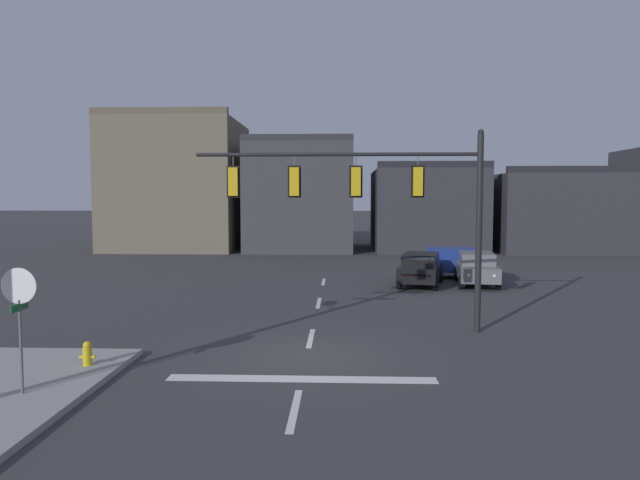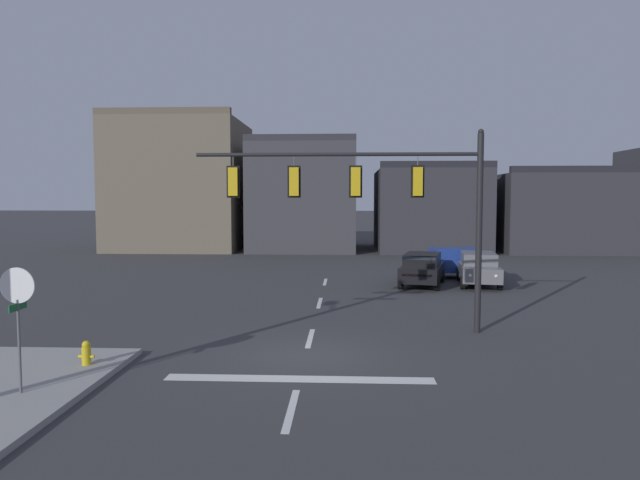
# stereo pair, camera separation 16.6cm
# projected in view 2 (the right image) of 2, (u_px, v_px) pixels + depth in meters

# --- Properties ---
(ground_plane) EXTENTS (400.00, 400.00, 0.00)m
(ground_plane) POSITION_uv_depth(u_px,v_px,m) (306.00, 356.00, 15.55)
(ground_plane) COLOR #353538
(stop_bar_paint) EXTENTS (6.40, 0.50, 0.01)m
(stop_bar_paint) POSITION_uv_depth(u_px,v_px,m) (299.00, 379.00, 13.56)
(stop_bar_paint) COLOR silver
(stop_bar_paint) RESTS_ON ground
(lane_centreline) EXTENTS (0.16, 26.40, 0.01)m
(lane_centreline) POSITION_uv_depth(u_px,v_px,m) (310.00, 338.00, 17.55)
(lane_centreline) COLOR silver
(lane_centreline) RESTS_ON ground
(signal_mast_near_side) EXTENTS (9.09, 0.39, 6.45)m
(signal_mast_near_side) POSITION_uv_depth(u_px,v_px,m) (377.00, 193.00, 18.15)
(signal_mast_near_side) COLOR black
(signal_mast_near_side) RESTS_ON ground
(stop_sign) EXTENTS (0.76, 0.64, 2.83)m
(stop_sign) POSITION_uv_depth(u_px,v_px,m) (18.00, 300.00, 12.02)
(stop_sign) COLOR #56565B
(stop_sign) RESTS_ON ground
(car_lot_nearside) EXTENTS (2.36, 4.61, 1.61)m
(car_lot_nearside) POSITION_uv_depth(u_px,v_px,m) (478.00, 268.00, 28.39)
(car_lot_nearside) COLOR slate
(car_lot_nearside) RESTS_ON ground
(car_lot_middle) EXTENTS (4.60, 2.30, 1.61)m
(car_lot_middle) POSITION_uv_depth(u_px,v_px,m) (452.00, 262.00, 31.09)
(car_lot_middle) COLOR navy
(car_lot_middle) RESTS_ON ground
(car_lot_farside) EXTENTS (2.80, 4.70, 1.61)m
(car_lot_farside) POSITION_uv_depth(u_px,v_px,m) (422.00, 268.00, 28.18)
(car_lot_farside) COLOR black
(car_lot_farside) RESTS_ON ground
(fire_hydrant) EXTENTS (0.40, 0.30, 0.75)m
(fire_hydrant) POSITION_uv_depth(u_px,v_px,m) (86.00, 357.00, 14.21)
(fire_hydrant) COLOR gold
(fire_hydrant) RESTS_ON ground
(building_row) EXTENTS (56.22, 13.37, 11.30)m
(building_row) POSITION_uv_depth(u_px,v_px,m) (449.00, 200.00, 49.00)
(building_row) COLOR #665B4C
(building_row) RESTS_ON ground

